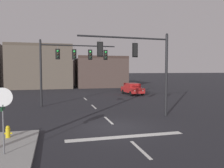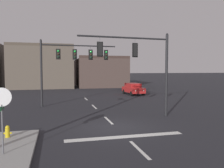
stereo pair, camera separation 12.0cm
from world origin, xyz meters
name	(u,v)px [view 1 (the left image)]	position (x,y,z in m)	size (l,w,h in m)	color
ground_plane	(116,127)	(0.00, 0.00, 0.00)	(400.00, 400.00, 0.00)	#232328
stop_bar_paint	(126,137)	(0.00, -2.00, 0.00)	(6.40, 0.50, 0.01)	silver
lane_centreline	(109,120)	(0.00, 2.00, 0.00)	(0.16, 26.40, 0.01)	silver
signal_mast_near_side	(142,60)	(2.57, 2.29, 4.26)	(6.82, 0.54, 6.25)	black
signal_mast_far_side	(68,59)	(-2.24, 9.35, 4.53)	(7.36, 0.49, 6.39)	black
stop_sign	(3,105)	(-5.65, -3.53, 2.14)	(0.76, 0.64, 2.83)	#56565B
car_lot_nearside	(132,89)	(7.07, 17.08, 0.86)	(2.13, 4.54, 1.61)	#A81E1E
fire_hydrant	(8,134)	(-5.93, -1.14, 0.33)	(0.40, 0.30, 0.75)	gold
building_row	(39,69)	(-6.40, 33.92, 3.68)	(32.42, 12.75, 9.05)	brown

